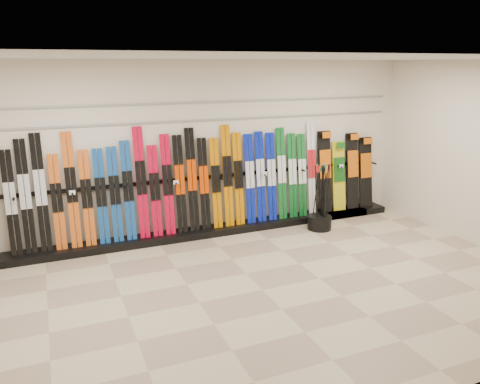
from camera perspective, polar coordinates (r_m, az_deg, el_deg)
name	(u,v)px	position (r m, az deg, el deg)	size (l,w,h in m)	color
floor	(262,290)	(6.41, 2.75, -11.84)	(8.00, 8.00, 0.00)	gray
back_wall	(201,149)	(8.15, -4.74, 5.23)	(8.00, 8.00, 0.00)	beige
ceiling	(266,57)	(5.70, 3.15, 16.06)	(8.00, 8.00, 0.00)	silver
ski_rack_base	(219,230)	(8.40, -2.59, -4.62)	(8.00, 0.40, 0.12)	black
skis	(180,185)	(7.99, -7.38, 0.88)	(5.36, 0.26, 1.84)	black
snowboards	(345,173)	(9.47, 12.73, 2.30)	(1.24, 0.24, 1.57)	black
pole_bin	(319,222)	(8.69, 9.66, -3.67)	(0.43, 0.43, 0.25)	black
ski_poles	(322,197)	(8.55, 9.95, -0.59)	(0.34, 0.26, 1.18)	black
slatwall_rail_0	(201,120)	(8.06, -4.77, 8.71)	(7.60, 0.02, 0.03)	gray
slatwall_rail_1	(201,102)	(8.03, -4.82, 10.84)	(7.60, 0.02, 0.03)	gray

